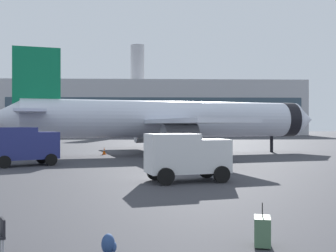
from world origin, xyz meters
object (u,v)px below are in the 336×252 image
object	(u,v)px
service_truck	(23,144)
traveller_backpack	(109,244)
rolling_suitcase	(262,231)
safety_cone_mid	(104,151)
airplane_at_gate	(169,120)
cargo_van	(186,155)

from	to	relation	value
service_truck	traveller_backpack	bearing A→B (deg)	-67.99
rolling_suitcase	safety_cone_mid	bearing A→B (deg)	103.42
traveller_backpack	rolling_suitcase	bearing A→B (deg)	7.17
airplane_at_gate	traveller_backpack	bearing A→B (deg)	-94.72
cargo_van	traveller_backpack	world-z (taller)	cargo_van
rolling_suitcase	traveller_backpack	bearing A→B (deg)	-172.83
airplane_at_gate	rolling_suitcase	world-z (taller)	airplane_at_gate
service_truck	rolling_suitcase	distance (m)	24.58
safety_cone_mid	rolling_suitcase	distance (m)	33.77
airplane_at_gate	cargo_van	size ratio (longest dim) A/B	7.39
airplane_at_gate	rolling_suitcase	bearing A→B (deg)	-88.20
safety_cone_mid	rolling_suitcase	world-z (taller)	rolling_suitcase
cargo_van	safety_cone_mid	distance (m)	22.05
safety_cone_mid	rolling_suitcase	size ratio (longest dim) A/B	0.70
cargo_van	rolling_suitcase	world-z (taller)	cargo_van
airplane_at_gate	service_truck	bearing A→B (deg)	-134.20
service_truck	cargo_van	distance (m)	14.77
airplane_at_gate	service_truck	xyz separation A→B (m)	(-11.49, -11.81, -2.05)
rolling_suitcase	traveller_backpack	distance (m)	3.83
rolling_suitcase	service_truck	bearing A→B (deg)	120.67
cargo_van	rolling_suitcase	distance (m)	12.02
airplane_at_gate	service_truck	world-z (taller)	airplane_at_gate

